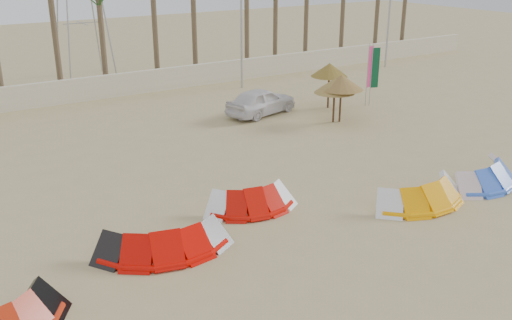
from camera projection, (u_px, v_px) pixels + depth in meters
ground at (381, 274)px, 14.81m from camera, size 120.00×120.00×0.00m
boundary_wall at (102, 87)px, 31.91m from camera, size 60.00×0.30×1.30m
pylon at (87, 77)px, 37.37m from camera, size 3.00×3.00×14.00m
kite_red_mid at (159, 236)px, 15.92m from camera, size 3.95×2.30×0.90m
kite_red_right at (247, 196)px, 18.46m from camera, size 3.21×2.02×0.90m
kite_orange at (415, 190)px, 18.96m from camera, size 3.67×1.59×0.90m
kite_blue at (480, 171)px, 20.49m from camera, size 3.62×2.12×0.90m
parasol_left at (341, 82)px, 27.15m from camera, size 2.12×2.12×2.31m
parasol_mid at (335, 86)px, 27.15m from camera, size 1.98×1.98×2.16m
parasol_right at (329, 70)px, 29.59m from camera, size 1.93×1.93×2.38m
flag_pink at (370, 69)px, 30.03m from camera, size 0.45×0.11×3.35m
flag_green at (374, 69)px, 30.15m from camera, size 0.44×0.14×3.26m
car at (261, 101)px, 28.83m from camera, size 4.28×2.55×1.36m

